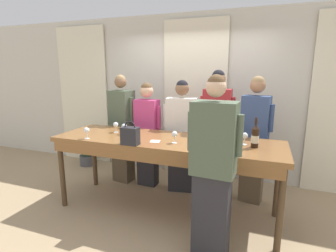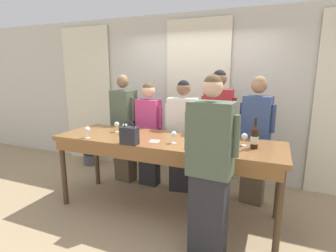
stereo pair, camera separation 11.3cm
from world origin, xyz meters
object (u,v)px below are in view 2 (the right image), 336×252
(guest_cream_sweater, at_px, (183,137))
(host_pouring, at_px, (210,170))
(wine_bottle, at_px, (255,137))
(guest_striped_shirt, at_px, (217,133))
(wine_glass_center_right, at_px, (174,135))
(handbag, at_px, (129,135))
(wine_glass_front_right, at_px, (244,137))
(wine_glass_center_mid, at_px, (214,143))
(guest_olive_jacket, at_px, (124,128))
(wine_glass_front_mid, at_px, (125,126))
(potted_plant, at_px, (90,147))
(wine_glass_center_left, at_px, (117,125))
(guest_pink_top, at_px, (149,133))
(tasting_bar, at_px, (165,146))
(wine_glass_back_left, at_px, (226,132))
(wine_glass_front_left, at_px, (87,130))
(guest_navy_coat, at_px, (255,139))

(guest_cream_sweater, bearing_deg, host_pouring, -61.22)
(wine_bottle, relative_size, guest_striped_shirt, 0.18)
(wine_glass_center_right, height_order, guest_striped_shirt, guest_striped_shirt)
(handbag, height_order, wine_glass_front_right, handbag)
(wine_glass_center_mid, distance_m, guest_olive_jacket, 2.00)
(wine_glass_front_mid, xyz_separation_m, potted_plant, (-1.47, 1.05, -0.75))
(wine_glass_center_left, bearing_deg, potted_plant, 142.74)
(guest_pink_top, relative_size, guest_cream_sweater, 0.97)
(tasting_bar, distance_m, wine_glass_center_mid, 0.78)
(guest_pink_top, bearing_deg, guest_cream_sweater, -0.00)
(wine_glass_back_left, bearing_deg, tasting_bar, -158.91)
(handbag, xyz_separation_m, guest_cream_sweater, (0.30, 1.07, -0.24))
(guest_cream_sweater, bearing_deg, wine_glass_front_left, -132.83)
(wine_glass_front_left, bearing_deg, guest_pink_top, 70.02)
(wine_glass_center_left, relative_size, host_pouring, 0.08)
(tasting_bar, height_order, wine_glass_center_left, wine_glass_center_left)
(wine_glass_front_left, xyz_separation_m, wine_glass_center_mid, (1.64, 0.02, 0.00))
(wine_bottle, height_order, guest_pink_top, guest_pink_top)
(tasting_bar, distance_m, wine_glass_center_left, 0.82)
(wine_glass_front_left, relative_size, potted_plant, 0.22)
(handbag, relative_size, wine_glass_center_right, 1.94)
(guest_pink_top, distance_m, guest_cream_sweater, 0.58)
(tasting_bar, xyz_separation_m, guest_olive_jacket, (-1.03, 0.71, -0.00))
(tasting_bar, distance_m, wine_glass_center_right, 0.28)
(handbag, height_order, host_pouring, host_pouring)
(wine_glass_center_left, distance_m, wine_glass_back_left, 1.51)
(wine_glass_front_right, xyz_separation_m, guest_navy_coat, (0.09, 0.61, -0.17))
(tasting_bar, relative_size, guest_cream_sweater, 1.69)
(wine_glass_center_mid, bearing_deg, wine_bottle, 39.76)
(guest_cream_sweater, height_order, guest_navy_coat, guest_navy_coat)
(guest_navy_coat, bearing_deg, wine_glass_back_left, -127.33)
(wine_glass_front_mid, xyz_separation_m, wine_glass_center_right, (0.79, -0.18, 0.00))
(guest_cream_sweater, height_order, potted_plant, guest_cream_sweater)
(wine_glass_back_left, bearing_deg, potted_plant, 163.54)
(tasting_bar, xyz_separation_m, potted_plant, (-2.08, 1.11, -0.56))
(wine_glass_front_mid, relative_size, guest_olive_jacket, 0.08)
(tasting_bar, distance_m, wine_glass_front_left, 1.01)
(wine_glass_center_left, bearing_deg, wine_glass_front_right, -0.65)
(wine_glass_front_mid, distance_m, potted_plant, 1.96)
(handbag, height_order, potted_plant, handbag)
(wine_glass_front_left, distance_m, wine_glass_center_mid, 1.64)
(wine_glass_front_left, relative_size, host_pouring, 0.08)
(tasting_bar, relative_size, wine_glass_center_left, 19.89)
(wine_glass_center_mid, bearing_deg, guest_olive_jacket, 149.98)
(handbag, xyz_separation_m, guest_striped_shirt, (0.82, 1.07, -0.14))
(wine_glass_center_right, bearing_deg, wine_glass_center_mid, -17.79)
(guest_olive_jacket, xyz_separation_m, guest_striped_shirt, (1.55, 0.00, 0.06))
(wine_glass_center_mid, relative_size, wine_glass_back_left, 1.00)
(guest_pink_top, height_order, guest_navy_coat, guest_navy_coat)
(tasting_bar, height_order, guest_striped_shirt, guest_striped_shirt)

